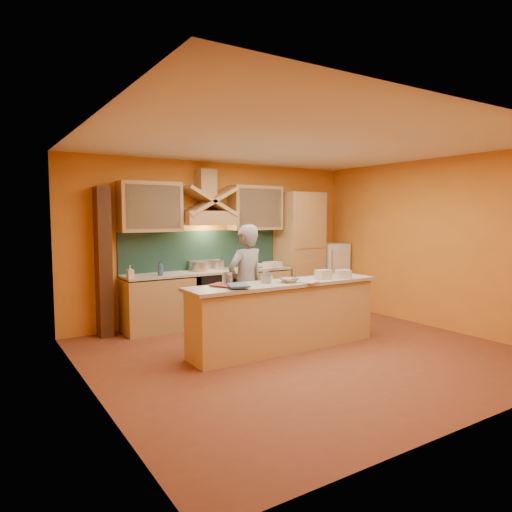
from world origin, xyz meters
TOP-DOWN VIEW (x-y plane):
  - floor at (0.00, 0.00)m, footprint 5.50×5.00m
  - ceiling at (0.00, 0.00)m, footprint 5.50×5.00m
  - wall_back at (0.00, 2.50)m, footprint 5.50×0.02m
  - wall_front at (0.00, -2.50)m, footprint 5.50×0.02m
  - wall_left at (-2.75, 0.00)m, footprint 0.02×5.00m
  - wall_right at (2.75, 0.00)m, footprint 0.02×5.00m
  - base_cabinet_left at (-1.25, 2.20)m, footprint 1.10×0.60m
  - base_cabinet_right at (0.65, 2.20)m, footprint 1.10×0.60m
  - counter_top at (-0.30, 2.20)m, footprint 3.00×0.62m
  - stove at (-0.30, 2.20)m, footprint 0.60×0.58m
  - backsplash at (-0.30, 2.48)m, footprint 3.00×0.03m
  - range_hood at (-0.30, 2.25)m, footprint 0.92×0.50m
  - hood_chimney at (-0.30, 2.35)m, footprint 0.30×0.30m
  - upper_cabinet_left at (-1.30, 2.33)m, footprint 1.00×0.35m
  - upper_cabinet_right at (0.70, 2.33)m, footprint 1.00×0.35m
  - pantry_column at (1.65, 2.20)m, footprint 0.80×0.60m
  - fridge at (2.40, 2.20)m, footprint 0.58×0.60m
  - trim_column_left at (-2.05, 2.35)m, footprint 0.20×0.30m
  - island_body at (-0.10, 0.30)m, footprint 2.80×0.55m
  - island_top at (-0.10, 0.30)m, footprint 2.90×0.62m
  - person at (-0.42, 0.81)m, footprint 0.70×0.54m
  - pot_large at (-0.48, 2.22)m, footprint 0.30×0.30m
  - pot_small at (-0.09, 2.29)m, footprint 0.23×0.23m
  - soap_bottle_a at (-1.75, 1.99)m, footprint 0.10×0.10m
  - soap_bottle_b at (-1.25, 2.05)m, footprint 0.12×0.12m
  - bowl_back at (0.68, 2.17)m, footprint 0.21×0.21m
  - dish_rack at (0.86, 2.00)m, footprint 0.32×0.27m
  - book_lower at (-1.11, 0.32)m, footprint 0.38×0.41m
  - book_upper at (-1.05, 0.20)m, footprint 0.35×0.41m
  - jar_large at (-0.96, 0.40)m, footprint 0.16×0.16m
  - jar_small at (-0.38, 0.33)m, footprint 0.12×0.12m
  - kitchen_scale at (-0.32, 0.42)m, footprint 0.12×0.12m
  - mixing_bowl at (-0.09, 0.22)m, footprint 0.30×0.30m
  - cloth at (0.15, 0.06)m, footprint 0.31×0.27m
  - grocery_bag_a at (0.54, 0.23)m, footprint 0.21×0.17m
  - grocery_bag_b at (0.85, 0.15)m, footprint 0.24×0.21m

SIDE VIEW (x-z plane):
  - floor at x=0.00m, z-range -0.01..0.01m
  - base_cabinet_left at x=-1.25m, z-range 0.00..0.86m
  - base_cabinet_right at x=0.65m, z-range 0.00..0.86m
  - island_body at x=-0.10m, z-range 0.00..0.88m
  - stove at x=-0.30m, z-range 0.00..0.90m
  - fridge at x=2.40m, z-range 0.00..1.30m
  - person at x=-0.42m, z-range 0.00..1.73m
  - counter_top at x=-0.30m, z-range 0.88..0.92m
  - island_top at x=-0.10m, z-range 0.90..0.95m
  - bowl_back at x=0.68m, z-range 0.92..0.98m
  - cloth at x=0.15m, z-range 0.94..0.96m
  - book_lower at x=-1.11m, z-range 0.94..0.98m
  - dish_rack at x=0.86m, z-range 0.92..1.02m
  - mixing_bowl at x=-0.09m, z-range 0.95..1.01m
  - pot_small at x=-0.09m, z-range 0.90..1.06m
  - book_upper at x=-1.05m, z-range 0.97..0.99m
  - pot_large at x=-0.48m, z-range 0.90..1.06m
  - kitchen_scale at x=-0.32m, z-range 0.94..1.04m
  - grocery_bag_b at x=0.85m, z-range 0.94..1.07m
  - grocery_bag_a at x=0.54m, z-range 0.95..1.08m
  - soap_bottle_a at x=-1.75m, z-range 0.92..1.12m
  - jar_small at x=-0.38m, z-range 0.94..1.10m
  - jar_large at x=-0.96m, z-range 0.94..1.12m
  - soap_bottle_b at x=-1.25m, z-range 0.92..1.16m
  - pantry_column at x=1.65m, z-range 0.00..2.30m
  - trim_column_left at x=-2.05m, z-range 0.00..2.30m
  - backsplash at x=-0.30m, z-range 0.90..1.60m
  - wall_back at x=0.00m, z-range 0.00..2.80m
  - wall_front at x=0.00m, z-range 0.00..2.80m
  - wall_left at x=-2.75m, z-range 0.00..2.80m
  - wall_right at x=2.75m, z-range 0.00..2.80m
  - range_hood at x=-0.30m, z-range 1.70..1.94m
  - upper_cabinet_left at x=-1.30m, z-range 1.60..2.40m
  - upper_cabinet_right at x=0.70m, z-range 1.60..2.40m
  - hood_chimney at x=-0.30m, z-range 2.15..2.65m
  - ceiling at x=0.00m, z-range 2.79..2.80m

